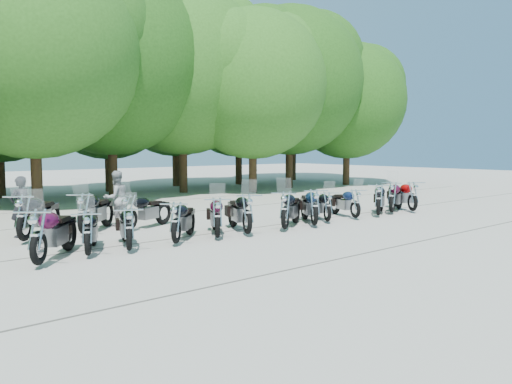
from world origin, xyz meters
TOP-DOWN VIEW (x-y plane):
  - ground at (0.00, 0.00)m, footprint 90.00×90.00m
  - tree_3 at (-3.57, 11.24)m, footprint 8.70×8.70m
  - tree_4 at (0.54, 13.09)m, footprint 9.13×9.13m
  - tree_5 at (4.61, 13.20)m, footprint 9.04×9.04m
  - tree_6 at (7.55, 10.82)m, footprint 8.00×8.00m
  - tree_7 at (11.20, 11.78)m, footprint 8.79×8.79m
  - tree_8 at (15.83, 11.20)m, footprint 7.53×7.53m
  - tree_12 at (1.80, 16.47)m, footprint 7.88×7.88m
  - tree_13 at (6.69, 17.47)m, footprint 8.31×8.31m
  - tree_14 at (10.68, 16.09)m, footprint 8.02×8.02m
  - tree_15 at (16.61, 17.02)m, footprint 9.67×9.67m
  - motorcycle_0 at (-6.72, 0.35)m, footprint 2.09×2.38m
  - motorcycle_1 at (-5.59, 0.64)m, footprint 1.49×2.15m
  - motorcycle_2 at (-4.65, 0.56)m, footprint 1.39×2.23m
  - motorcycle_3 at (-3.37, 0.57)m, footprint 2.05×2.06m
  - motorcycle_4 at (-2.11, 0.57)m, footprint 1.82×2.29m
  - motorcycle_5 at (-1.17, 0.48)m, footprint 1.62×2.46m
  - motorcycle_6 at (0.19, 0.40)m, footprint 2.35×1.95m
  - motorcycle_7 at (1.36, 0.34)m, footprint 1.98×2.36m
  - motorcycle_8 at (2.31, 0.66)m, footprint 1.62×2.09m
  - motorcycle_9 at (3.67, 0.62)m, footprint 1.35×2.18m
  - motorcycle_10 at (4.77, 0.47)m, footprint 2.36×1.89m
  - motorcycle_11 at (5.79, 0.62)m, footprint 2.49×1.72m
  - motorcycle_12 at (6.75, 0.38)m, footprint 1.81×2.40m
  - motorcycle_13 at (-6.21, 3.29)m, footprint 2.21×2.47m
  - motorcycle_14 at (-4.64, 3.35)m, footprint 2.21×2.28m
  - motorcycle_15 at (-3.33, 3.25)m, footprint 2.27×1.47m
  - rider_0 at (-6.00, 4.40)m, footprint 0.72×0.60m
  - rider_1 at (-3.11, 4.64)m, footprint 0.91×0.74m

SIDE VIEW (x-z plane):
  - ground at x=0.00m, z-range 0.00..0.00m
  - motorcycle_8 at x=2.31m, z-range 0.00..1.17m
  - motorcycle_1 at x=-5.59m, z-range 0.00..1.18m
  - motorcycle_9 at x=3.67m, z-range 0.00..1.18m
  - motorcycle_2 at x=-4.65m, z-range 0.00..1.21m
  - motorcycle_15 at x=-3.33m, z-range 0.00..1.23m
  - motorcycle_3 at x=-3.37m, z-range 0.00..1.26m
  - motorcycle_4 at x=-2.11m, z-range 0.00..1.29m
  - motorcycle_10 at x=4.77m, z-range 0.00..1.33m
  - motorcycle_12 at x=6.75m, z-range 0.00..1.33m
  - motorcycle_6 at x=0.19m, z-range 0.00..1.34m
  - motorcycle_5 at x=-1.17m, z-range 0.00..1.34m
  - motorcycle_7 at x=1.36m, z-range 0.00..1.35m
  - motorcycle_11 at x=5.79m, z-range 0.00..1.36m
  - motorcycle_14 at x=-4.64m, z-range 0.00..1.38m
  - motorcycle_0 at x=-6.72m, z-range 0.00..1.38m
  - motorcycle_13 at x=-6.21m, z-range 0.00..1.44m
  - rider_0 at x=-6.00m, z-range 0.00..1.68m
  - rider_1 at x=-3.11m, z-range 0.00..1.73m
  - tree_8 at x=15.83m, z-range 0.85..10.10m
  - tree_12 at x=1.80m, z-range 0.89..10.56m
  - tree_6 at x=7.55m, z-range 0.90..10.72m
  - tree_14 at x=10.68m, z-range 0.91..10.75m
  - tree_13 at x=6.69m, z-range 0.94..11.14m
  - tree_3 at x=-3.57m, z-range 0.98..11.66m
  - tree_7 at x=11.20m, z-range 0.99..11.79m
  - tree_5 at x=4.61m, z-range 1.02..12.12m
  - tree_4 at x=0.54m, z-range 1.03..12.24m
  - tree_15 at x=16.61m, z-range 1.09..12.96m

